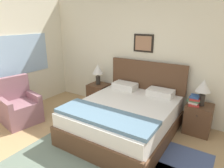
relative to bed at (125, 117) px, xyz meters
name	(u,v)px	position (x,y,z in m)	size (l,w,h in m)	color
wall_back	(138,56)	(-0.29, 1.09, 0.97)	(7.12, 0.09, 2.60)	beige
wall_left	(17,55)	(-2.68, -0.32, 0.97)	(0.08, 5.15, 2.60)	beige
bed	(125,117)	(0.00, 0.00, 0.00)	(1.72, 2.05, 1.24)	brown
armchair	(19,108)	(-2.09, -0.81, -0.01)	(0.80, 0.80, 0.95)	#8E606B
nightstand_near_window	(99,95)	(-1.17, 0.78, -0.05)	(0.47, 0.48, 0.56)	brown
nightstand_by_door	(198,119)	(1.17, 0.78, -0.05)	(0.47, 0.48, 0.56)	brown
table_lamp_near_window	(98,70)	(-1.19, 0.78, 0.58)	(0.27, 0.27, 0.50)	#2D2823
table_lamp_by_door	(203,88)	(1.19, 0.78, 0.58)	(0.27, 0.27, 0.50)	#2D2823
book_thick_bottom	(194,104)	(1.07, 0.74, 0.25)	(0.23, 0.28, 0.04)	#B7332D
book_hardcover_middle	(194,102)	(1.07, 0.74, 0.29)	(0.18, 0.22, 0.04)	silver
book_novel_upper	(194,100)	(1.07, 0.74, 0.33)	(0.24, 0.24, 0.03)	#4C7551
book_slim_near_top	(195,98)	(1.07, 0.74, 0.36)	(0.22, 0.26, 0.04)	#B7332D
book_paperback_top	(195,96)	(1.07, 0.74, 0.40)	(0.17, 0.21, 0.04)	#335693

